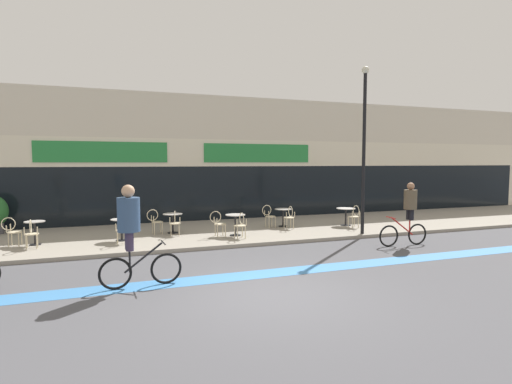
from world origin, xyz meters
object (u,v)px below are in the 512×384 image
at_px(bistro_table_3, 235,221).
at_px(cafe_chair_4_near, 290,216).
at_px(bistro_table_2, 173,219).
at_px(cyclist_2, 131,227).
at_px(cafe_chair_0_near, 31,232).
at_px(cafe_chair_2_side, 155,220).
at_px(lamp_post, 364,140).
at_px(bistro_table_4, 283,214).
at_px(cafe_chair_5_near, 355,215).
at_px(cafe_chair_3_side, 218,222).
at_px(cafe_chair_0_side, 12,230).
at_px(bistro_table_5, 346,213).
at_px(cyclist_0, 408,210).
at_px(bistro_table_0, 35,228).
at_px(bistro_table_1, 122,225).
at_px(cafe_chair_1_near, 122,228).
at_px(cafe_chair_4_side, 269,215).
at_px(cafe_chair_2_near, 175,221).
at_px(cafe_chair_3_near, 241,224).

height_order(bistro_table_3, cafe_chair_4_near, cafe_chair_4_near).
relative_size(bistro_table_2, bistro_table_3, 0.96).
bearing_deg(cyclist_2, cafe_chair_0_near, 117.19).
relative_size(cafe_chair_2_side, cafe_chair_4_near, 1.00).
height_order(cafe_chair_2_side, lamp_post, lamp_post).
height_order(bistro_table_4, cafe_chair_5_near, cafe_chair_5_near).
relative_size(cafe_chair_0_near, cafe_chair_3_side, 1.00).
height_order(cafe_chair_0_side, cafe_chair_5_near, same).
height_order(bistro_table_2, bistro_table_5, bistro_table_2).
xyz_separation_m(bistro_table_5, cafe_chair_3_side, (-5.52, -0.61, 0.00)).
relative_size(bistro_table_2, cafe_chair_0_side, 0.79).
height_order(cafe_chair_3_side, cyclist_0, cyclist_0).
height_order(bistro_table_4, cafe_chair_0_side, cafe_chair_0_side).
distance_m(bistro_table_0, cyclist_2, 5.82).
bearing_deg(cafe_chair_3_side, cafe_chair_2_side, 145.65).
bearing_deg(cyclist_0, bistro_table_4, -55.36).
distance_m(bistro_table_1, cafe_chair_4_near, 6.18).
xyz_separation_m(bistro_table_3, cafe_chair_0_near, (-6.37, -0.04, -0.02)).
height_order(bistro_table_1, cafe_chair_4_near, cafe_chair_4_near).
bearing_deg(cafe_chair_5_near, cafe_chair_3_side, 88.15).
bearing_deg(cafe_chair_2_side, bistro_table_4, -8.18).
distance_m(cafe_chair_0_near, cyclist_0, 11.71).
bearing_deg(bistro_table_2, bistro_table_0, -171.39).
distance_m(bistro_table_0, bistro_table_4, 8.78).
xyz_separation_m(bistro_table_3, cafe_chair_1_near, (-3.81, -0.22, -0.02)).
height_order(bistro_table_3, cyclist_2, cyclist_2).
bearing_deg(bistro_table_1, cafe_chair_3_side, -7.32).
bearing_deg(cafe_chair_4_side, lamp_post, -49.96).
distance_m(cafe_chair_0_near, cafe_chair_2_side, 3.94).
bearing_deg(cyclist_0, cafe_chair_2_near, -24.16).
bearing_deg(lamp_post, cafe_chair_0_side, 171.01).
xyz_separation_m(bistro_table_5, cafe_chair_2_near, (-6.92, 0.01, 0.00)).
height_order(bistro_table_2, cyclist_0, cyclist_0).
height_order(cafe_chair_0_near, lamp_post, lamp_post).
xyz_separation_m(cafe_chair_4_side, lamp_post, (2.68, -2.44, 2.87)).
xyz_separation_m(cafe_chair_0_near, cafe_chair_3_side, (5.74, 0.04, 0.00)).
bearing_deg(bistro_table_1, cafe_chair_1_near, -90.39).
relative_size(cafe_chair_3_near, cafe_chair_5_near, 1.00).
distance_m(bistro_table_4, cafe_chair_3_side, 3.25).
distance_m(bistro_table_4, cafe_chair_2_side, 5.02).
distance_m(bistro_table_1, lamp_post, 8.87).
relative_size(bistro_table_2, cafe_chair_3_side, 0.79).
bearing_deg(cafe_chair_0_side, cyclist_0, -10.67).
relative_size(bistro_table_4, cyclist_0, 0.35).
xyz_separation_m(bistro_table_4, cyclist_0, (2.59, -4.19, 0.52)).
bearing_deg(cyclist_2, cafe_chair_2_near, 68.43).
relative_size(cafe_chair_0_side, cafe_chair_3_side, 1.00).
height_order(cafe_chair_4_side, cyclist_2, cyclist_2).
bearing_deg(cafe_chair_0_near, bistro_table_5, -91.29).
height_order(bistro_table_5, cyclist_0, cyclist_0).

